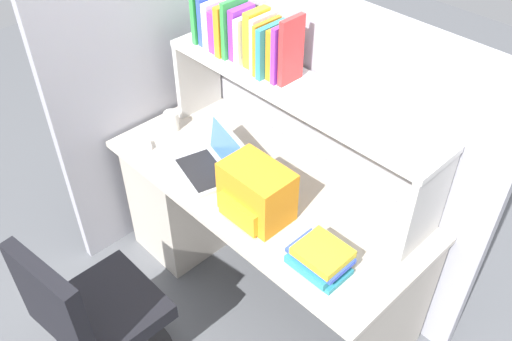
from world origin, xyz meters
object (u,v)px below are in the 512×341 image
at_px(laptop, 212,162).
at_px(computer_mouse, 140,147).
at_px(paper_cup, 172,121).
at_px(office_chair, 98,327).
at_px(backpack, 256,193).

xyz_separation_m(laptop, computer_mouse, (-0.37, -0.16, -0.03)).
xyz_separation_m(paper_cup, office_chair, (0.54, -0.86, -0.39)).
distance_m(backpack, office_chair, 0.89).
bearing_deg(computer_mouse, laptop, 45.91).
relative_size(laptop, backpack, 1.21).
xyz_separation_m(backpack, office_chair, (-0.22, -0.74, -0.46)).
bearing_deg(computer_mouse, paper_cup, 120.14).
bearing_deg(laptop, backpack, -8.95).
distance_m(laptop, backpack, 0.37).
distance_m(laptop, computer_mouse, 0.41).
relative_size(backpack, office_chair, 0.32).
relative_size(laptop, paper_cup, 3.48).
relative_size(computer_mouse, office_chair, 0.11).
distance_m(backpack, paper_cup, 0.77).
height_order(laptop, backpack, backpack).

